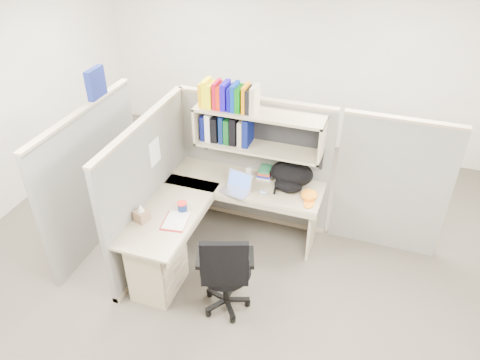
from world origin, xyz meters
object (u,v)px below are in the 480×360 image
at_px(desk, 182,243).
at_px(laptop, 235,184).
at_px(backpack, 290,176).
at_px(task_chair, 226,283).
at_px(snack_canister, 182,206).

distance_m(desk, laptop, 0.83).
relative_size(backpack, task_chair, 0.46).
relative_size(laptop, snack_canister, 3.03).
bearing_deg(task_chair, laptop, 104.20).
bearing_deg(desk, laptop, 60.97).
distance_m(desk, task_chair, 0.69).
height_order(snack_canister, task_chair, task_chair).
xyz_separation_m(desk, backpack, (0.90, 0.94, 0.43)).
height_order(laptop, snack_canister, laptop).
height_order(desk, task_chair, task_chair).
height_order(backpack, task_chair, task_chair).
distance_m(snack_canister, task_chair, 0.92).
xyz_separation_m(desk, task_chair, (0.60, -0.33, -0.07)).
bearing_deg(snack_canister, task_chair, -37.06).
distance_m(laptop, task_chair, 1.10).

